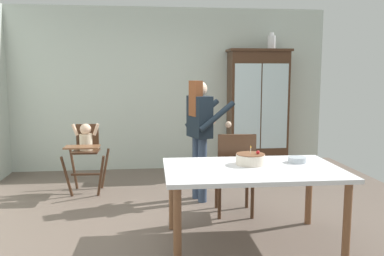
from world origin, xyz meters
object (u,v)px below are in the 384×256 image
object	(u,v)px
adult_person	(200,125)
serving_bowl	(297,160)
ceramic_vase	(271,42)
high_chair_with_toddler	(86,145)
birthday_cake	(250,159)
dining_chair_far_side	(235,169)
dining_table	(252,176)
china_cabinet	(257,110)

from	to	relation	value
adult_person	serving_bowl	size ratio (longest dim) A/B	8.50
ceramic_vase	high_chair_with_toddler	bearing A→B (deg)	-159.76
adult_person	birthday_cake	size ratio (longest dim) A/B	5.47
high_chair_with_toddler	dining_chair_far_side	world-z (taller)	dining_chair_far_side
birthday_cake	serving_bowl	bearing A→B (deg)	4.28
birthday_cake	serving_bowl	xyz separation A→B (m)	(0.48, 0.04, -0.03)
ceramic_vase	adult_person	xyz separation A→B (m)	(-1.40, -1.58, -1.16)
high_chair_with_toddler	serving_bowl	xyz separation A→B (m)	(2.30, -1.73, 0.11)
ceramic_vase	dining_chair_far_side	size ratio (longest dim) A/B	0.28
dining_table	birthday_cake	world-z (taller)	birthday_cake
birthday_cake	dining_table	bearing A→B (deg)	-96.33
dining_table	dining_chair_far_side	bearing A→B (deg)	89.65
birthday_cake	serving_bowl	size ratio (longest dim) A/B	1.56
birthday_cake	serving_bowl	distance (m)	0.49
serving_bowl	dining_chair_far_side	world-z (taller)	dining_chair_far_side
china_cabinet	ceramic_vase	xyz separation A→B (m)	(0.21, 0.00, 1.12)
adult_person	serving_bowl	bearing A→B (deg)	-165.20
adult_person	china_cabinet	bearing A→B (deg)	-55.91
china_cabinet	dining_chair_far_side	xyz separation A→B (m)	(-0.87, -2.21, -0.46)
adult_person	dining_chair_far_side	distance (m)	0.82
high_chair_with_toddler	adult_person	bearing A→B (deg)	-17.19
adult_person	birthday_cake	world-z (taller)	adult_person
serving_bowl	dining_chair_far_side	size ratio (longest dim) A/B	0.19
china_cabinet	adult_person	xyz separation A→B (m)	(-1.18, -1.57, -0.04)
high_chair_with_toddler	birthday_cake	bearing A→B (deg)	-42.30
ceramic_vase	dining_table	xyz separation A→B (m)	(-1.09, -2.96, -1.47)
adult_person	serving_bowl	xyz separation A→B (m)	(0.81, -1.21, -0.20)
dining_table	serving_bowl	bearing A→B (deg)	18.34
adult_person	dining_chair_far_side	bearing A→B (deg)	-172.64
serving_bowl	china_cabinet	bearing A→B (deg)	82.35
serving_bowl	high_chair_with_toddler	bearing A→B (deg)	143.15
serving_bowl	dining_chair_far_side	bearing A→B (deg)	130.75
birthday_cake	adult_person	bearing A→B (deg)	104.63
ceramic_vase	adult_person	world-z (taller)	ceramic_vase
high_chair_with_toddler	dining_table	bearing A→B (deg)	-44.55
birthday_cake	china_cabinet	bearing A→B (deg)	73.08
dining_chair_far_side	adult_person	bearing A→B (deg)	-58.84
high_chair_with_toddler	ceramic_vase	bearing A→B (deg)	22.03
adult_person	dining_chair_far_side	xyz separation A→B (m)	(0.32, -0.64, -0.41)
high_chair_with_toddler	adult_person	world-z (taller)	adult_person
dining_chair_far_side	high_chair_with_toddler	bearing A→B (deg)	-27.67
high_chair_with_toddler	birthday_cake	xyz separation A→B (m)	(1.82, -1.76, 0.14)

